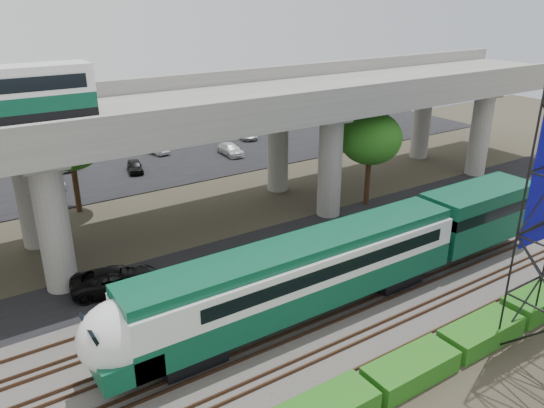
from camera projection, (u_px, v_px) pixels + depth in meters
ground at (331, 338)px, 26.64m from camera, size 140.00×140.00×0.00m
ballast_bed at (307, 317)px, 28.15m from camera, size 90.00×12.00×0.20m
service_road at (229, 257)px, 34.75m from camera, size 90.00×5.00×0.08m
parking_lot at (114, 166)px, 52.92m from camera, size 90.00×18.00×0.08m
harbor_water at (60, 124)px, 69.94m from camera, size 140.00×40.00×0.03m
rail_tracks at (307, 314)px, 28.08m from camera, size 90.00×9.52×0.16m
commuter_train at (335, 262)px, 28.03m from camera, size 29.30×3.06×4.30m
overpass at (173, 120)px, 35.52m from camera, size 80.00×12.00×12.40m
hedge_strip at (411, 368)px, 23.62m from camera, size 34.60×1.80×1.20m
trees at (122, 167)px, 34.68m from camera, size 40.94×16.94×7.69m
suv at (117, 280)px, 30.46m from camera, size 5.57×3.67×1.42m
parked_cars at (112, 162)px, 52.31m from camera, size 35.66×9.26×1.26m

